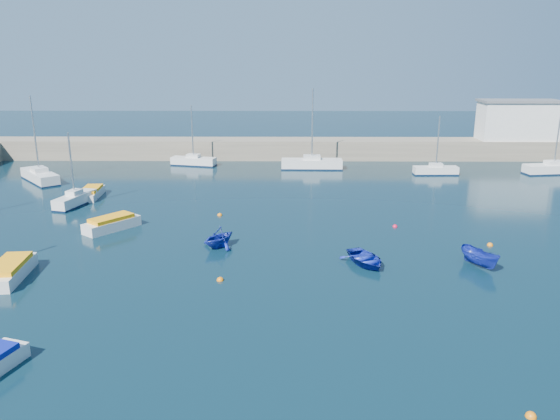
{
  "coord_description": "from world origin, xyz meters",
  "views": [
    {
      "loc": [
        -1.31,
        -27.88,
        13.83
      ],
      "look_at": [
        -1.67,
        14.64,
        1.6
      ],
      "focal_mm": 35.0,
      "sensor_mm": 36.0,
      "label": 1
    }
  ],
  "objects_px": {
    "dinghy_center": "(365,259)",
    "dinghy_right": "(480,258)",
    "sailboat_3": "(75,199)",
    "sailboat_4": "(40,176)",
    "harbor_office": "(518,121)",
    "motorboat_1": "(112,223)",
    "dinghy_left": "(219,237)",
    "motorboat_2": "(91,193)",
    "sailboat_8": "(553,169)",
    "motorboat_0": "(10,271)",
    "sailboat_7": "(436,170)",
    "sailboat_6": "(312,163)",
    "sailboat_5": "(194,161)"
  },
  "relations": [
    {
      "from": "sailboat_6",
      "to": "dinghy_right",
      "type": "relative_size",
      "value": 3.04
    },
    {
      "from": "motorboat_1",
      "to": "dinghy_left",
      "type": "distance_m",
      "value": 10.06
    },
    {
      "from": "dinghy_center",
      "to": "dinghy_left",
      "type": "xyz_separation_m",
      "value": [
        -10.38,
        3.35,
        0.39
      ]
    },
    {
      "from": "sailboat_4",
      "to": "sailboat_6",
      "type": "xyz_separation_m",
      "value": [
        30.81,
        7.26,
        0.03
      ]
    },
    {
      "from": "dinghy_left",
      "to": "dinghy_right",
      "type": "relative_size",
      "value": 0.91
    },
    {
      "from": "dinghy_center",
      "to": "sailboat_8",
      "type": "bearing_deg",
      "value": 26.57
    },
    {
      "from": "dinghy_center",
      "to": "dinghy_right",
      "type": "distance_m",
      "value": 7.63
    },
    {
      "from": "sailboat_4",
      "to": "motorboat_2",
      "type": "height_order",
      "value": "sailboat_4"
    },
    {
      "from": "harbor_office",
      "to": "motorboat_2",
      "type": "distance_m",
      "value": 55.1
    },
    {
      "from": "sailboat_5",
      "to": "sailboat_6",
      "type": "bearing_deg",
      "value": -84.87
    },
    {
      "from": "sailboat_6",
      "to": "sailboat_8",
      "type": "relative_size",
      "value": 1.07
    },
    {
      "from": "sailboat_5",
      "to": "sailboat_6",
      "type": "distance_m",
      "value": 15.19
    },
    {
      "from": "motorboat_2",
      "to": "dinghy_left",
      "type": "relative_size",
      "value": 1.62
    },
    {
      "from": "sailboat_8",
      "to": "motorboat_1",
      "type": "distance_m",
      "value": 51.09
    },
    {
      "from": "sailboat_7",
      "to": "dinghy_right",
      "type": "height_order",
      "value": "sailboat_7"
    },
    {
      "from": "sailboat_4",
      "to": "dinghy_left",
      "type": "distance_m",
      "value": 31.07
    },
    {
      "from": "motorboat_2",
      "to": "dinghy_left",
      "type": "distance_m",
      "value": 20.47
    },
    {
      "from": "sailboat_3",
      "to": "sailboat_7",
      "type": "relative_size",
      "value": 1.0
    },
    {
      "from": "sailboat_3",
      "to": "sailboat_4",
      "type": "height_order",
      "value": "sailboat_4"
    },
    {
      "from": "dinghy_center",
      "to": "motorboat_2",
      "type": "bearing_deg",
      "value": 123.0
    },
    {
      "from": "sailboat_7",
      "to": "dinghy_right",
      "type": "bearing_deg",
      "value": 169.07
    },
    {
      "from": "sailboat_4",
      "to": "motorboat_1",
      "type": "distance_m",
      "value": 21.85
    },
    {
      "from": "harbor_office",
      "to": "sailboat_8",
      "type": "height_order",
      "value": "sailboat_8"
    },
    {
      "from": "sailboat_4",
      "to": "sailboat_7",
      "type": "height_order",
      "value": "sailboat_4"
    },
    {
      "from": "sailboat_8",
      "to": "sailboat_3",
      "type": "bearing_deg",
      "value": 97.57
    },
    {
      "from": "sailboat_3",
      "to": "sailboat_8",
      "type": "xyz_separation_m",
      "value": [
        51.86,
        14.6,
        0.02
      ]
    },
    {
      "from": "dinghy_center",
      "to": "motorboat_1",
      "type": "bearing_deg",
      "value": 137.93
    },
    {
      "from": "harbor_office",
      "to": "sailboat_3",
      "type": "xyz_separation_m",
      "value": [
        -51.08,
        -24.36,
        -4.51
      ]
    },
    {
      "from": "sailboat_7",
      "to": "dinghy_left",
      "type": "relative_size",
      "value": 2.34
    },
    {
      "from": "sailboat_7",
      "to": "dinghy_center",
      "type": "bearing_deg",
      "value": 155.05
    },
    {
      "from": "dinghy_center",
      "to": "dinghy_right",
      "type": "bearing_deg",
      "value": -24.28
    },
    {
      "from": "harbor_office",
      "to": "dinghy_center",
      "type": "bearing_deg",
      "value": -123.39
    },
    {
      "from": "sailboat_3",
      "to": "sailboat_6",
      "type": "xyz_separation_m",
      "value": [
        23.15,
        17.21,
        0.08
      ]
    },
    {
      "from": "sailboat_8",
      "to": "motorboat_1",
      "type": "relative_size",
      "value": 1.99
    },
    {
      "from": "sailboat_8",
      "to": "motorboat_0",
      "type": "distance_m",
      "value": 58.99
    },
    {
      "from": "sailboat_4",
      "to": "motorboat_1",
      "type": "height_order",
      "value": "sailboat_4"
    },
    {
      "from": "motorboat_0",
      "to": "dinghy_center",
      "type": "relative_size",
      "value": 1.37
    },
    {
      "from": "dinghy_center",
      "to": "dinghy_right",
      "type": "relative_size",
      "value": 1.17
    },
    {
      "from": "harbor_office",
      "to": "sailboat_4",
      "type": "distance_m",
      "value": 60.64
    },
    {
      "from": "sailboat_4",
      "to": "sailboat_6",
      "type": "distance_m",
      "value": 31.65
    },
    {
      "from": "sailboat_6",
      "to": "sailboat_5",
      "type": "bearing_deg",
      "value": 83.29
    },
    {
      "from": "sailboat_6",
      "to": "motorboat_2",
      "type": "distance_m",
      "value": 26.73
    },
    {
      "from": "motorboat_0",
      "to": "dinghy_right",
      "type": "bearing_deg",
      "value": -1.32
    },
    {
      "from": "harbor_office",
      "to": "sailboat_8",
      "type": "bearing_deg",
      "value": -85.42
    },
    {
      "from": "motorboat_0",
      "to": "dinghy_center",
      "type": "distance_m",
      "value": 23.15
    },
    {
      "from": "dinghy_center",
      "to": "motorboat_0",
      "type": "bearing_deg",
      "value": 165.19
    },
    {
      "from": "motorboat_1",
      "to": "dinghy_left",
      "type": "xyz_separation_m",
      "value": [
        9.19,
        -4.09,
        0.25
      ]
    },
    {
      "from": "motorboat_2",
      "to": "dinghy_left",
      "type": "xyz_separation_m",
      "value": [
        14.44,
        -14.51,
        0.32
      ]
    },
    {
      "from": "harbor_office",
      "to": "dinghy_left",
      "type": "bearing_deg",
      "value": -135.31
    },
    {
      "from": "dinghy_left",
      "to": "dinghy_center",
      "type": "bearing_deg",
      "value": 19.42
    }
  ]
}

